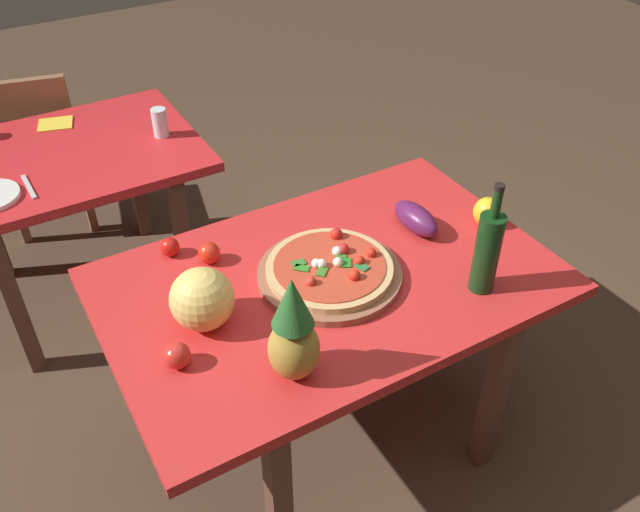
# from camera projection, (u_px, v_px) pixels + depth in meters

# --- Properties ---
(ground_plane) EXTENTS (10.00, 10.00, 0.00)m
(ground_plane) POSITION_uv_depth(u_px,v_px,m) (328.00, 425.00, 2.52)
(ground_plane) COLOR #4C3828
(display_table) EXTENTS (1.38, 0.89, 0.73)m
(display_table) POSITION_uv_depth(u_px,v_px,m) (329.00, 297.00, 2.12)
(display_table) COLOR brown
(display_table) RESTS_ON ground_plane
(background_table) EXTENTS (1.07, 0.78, 0.73)m
(background_table) POSITION_uv_depth(u_px,v_px,m) (67.00, 176.00, 2.73)
(background_table) COLOR brown
(background_table) RESTS_ON ground_plane
(dining_chair) EXTENTS (0.48, 0.48, 0.85)m
(dining_chair) POSITION_uv_depth(u_px,v_px,m) (38.00, 144.00, 3.23)
(dining_chair) COLOR #8F583F
(dining_chair) RESTS_ON ground_plane
(pizza_board) EXTENTS (0.45, 0.45, 0.02)m
(pizza_board) POSITION_uv_depth(u_px,v_px,m) (328.00, 274.00, 2.06)
(pizza_board) COLOR #8F583F
(pizza_board) RESTS_ON display_table
(pizza) EXTENTS (0.39, 0.39, 0.06)m
(pizza) POSITION_uv_depth(u_px,v_px,m) (329.00, 267.00, 2.05)
(pizza) COLOR tan
(pizza) RESTS_ON pizza_board
(wine_bottle) EXTENTS (0.08, 0.08, 0.37)m
(wine_bottle) POSITION_uv_depth(u_px,v_px,m) (487.00, 251.00, 1.95)
(wine_bottle) COLOR #123615
(wine_bottle) RESTS_ON display_table
(pineapple_left) EXTENTS (0.13, 0.13, 0.32)m
(pineapple_left) POSITION_uv_depth(u_px,v_px,m) (293.00, 334.00, 1.68)
(pineapple_left) COLOR #AE8935
(pineapple_left) RESTS_ON display_table
(melon) EXTENTS (0.18, 0.18, 0.18)m
(melon) POSITION_uv_depth(u_px,v_px,m) (202.00, 299.00, 1.86)
(melon) COLOR #EEC967
(melon) RESTS_ON display_table
(bell_pepper) EXTENTS (0.10, 0.10, 0.11)m
(bell_pepper) POSITION_uv_depth(u_px,v_px,m) (487.00, 212.00, 2.26)
(bell_pepper) COLOR gold
(bell_pepper) RESTS_ON display_table
(eggplant) EXTENTS (0.10, 0.20, 0.09)m
(eggplant) POSITION_uv_depth(u_px,v_px,m) (416.00, 219.00, 2.24)
(eggplant) COLOR #531B49
(eggplant) RESTS_ON display_table
(tomato_beside_pepper) EXTENTS (0.07, 0.07, 0.07)m
(tomato_beside_pepper) POSITION_uv_depth(u_px,v_px,m) (177.00, 356.00, 1.76)
(tomato_beside_pepper) COLOR red
(tomato_beside_pepper) RESTS_ON display_table
(tomato_by_bottle) EXTENTS (0.07, 0.07, 0.07)m
(tomato_by_bottle) POSITION_uv_depth(u_px,v_px,m) (209.00, 253.00, 2.11)
(tomato_by_bottle) COLOR red
(tomato_by_bottle) RESTS_ON display_table
(tomato_at_corner) EXTENTS (0.06, 0.06, 0.06)m
(tomato_at_corner) POSITION_uv_depth(u_px,v_px,m) (170.00, 247.00, 2.14)
(tomato_at_corner) COLOR red
(tomato_at_corner) RESTS_ON display_table
(drinking_glass_water) EXTENTS (0.06, 0.06, 0.12)m
(drinking_glass_water) POSITION_uv_depth(u_px,v_px,m) (160.00, 123.00, 2.75)
(drinking_glass_water) COLOR silver
(drinking_glass_water) RESTS_ON background_table
(knife_utensil) EXTENTS (0.02, 0.18, 0.01)m
(knife_utensil) POSITION_uv_depth(u_px,v_px,m) (29.00, 187.00, 2.47)
(knife_utensil) COLOR silver
(knife_utensil) RESTS_ON background_table
(napkin_folded) EXTENTS (0.17, 0.15, 0.01)m
(napkin_folded) POSITION_uv_depth(u_px,v_px,m) (55.00, 124.00, 2.86)
(napkin_folded) COLOR yellow
(napkin_folded) RESTS_ON background_table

